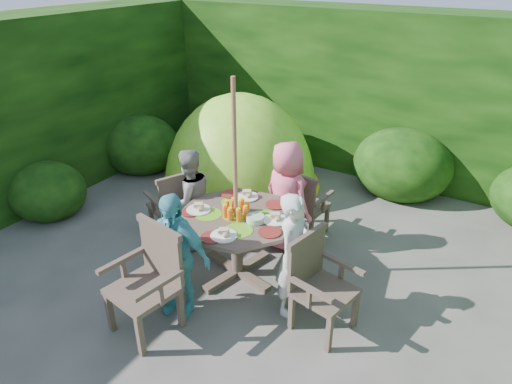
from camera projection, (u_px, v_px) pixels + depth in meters
The scene contains 13 objects.
ground at pixel (248, 304), 4.65m from camera, with size 60.00×60.00×0.00m, color #494741.
hedge_enclosure at pixel (310, 148), 5.09m from camera, with size 9.00×9.00×2.50m.
patio_table at pixel (237, 225), 4.81m from camera, with size 1.55×1.55×0.90m.
parasol_pole at pixel (236, 186), 4.60m from camera, with size 0.04×0.04×2.20m, color brown.
garden_chair_right at pixel (318, 282), 4.20m from camera, with size 0.59×0.64×0.92m.
garden_chair_left at pixel (174, 204), 5.57m from camera, with size 0.63×0.67×0.87m.
garden_chair_back at pixel (303, 204), 5.58m from camera, with size 0.56×0.51×0.87m.
garden_chair_front at pixel (150, 279), 4.17m from camera, with size 0.68×0.62×1.00m.
child_right at pixel (294, 255), 4.31m from camera, with size 0.47×0.31×1.28m, color silver.
child_left at pixel (189, 200), 5.32m from camera, with size 0.61×0.48×1.26m, color gray.
child_back at pixel (286, 197), 5.31m from camera, with size 0.66×0.43×1.34m, color #FF6989.
child_front at pixel (175, 255), 4.30m from camera, with size 0.76×0.32×1.30m, color #4EA7B8.
dome_tent at pixel (240, 183), 7.14m from camera, with size 2.50×2.50×2.82m.
Camera 1 is at (1.94, -3.04, 3.15)m, focal length 32.00 mm.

